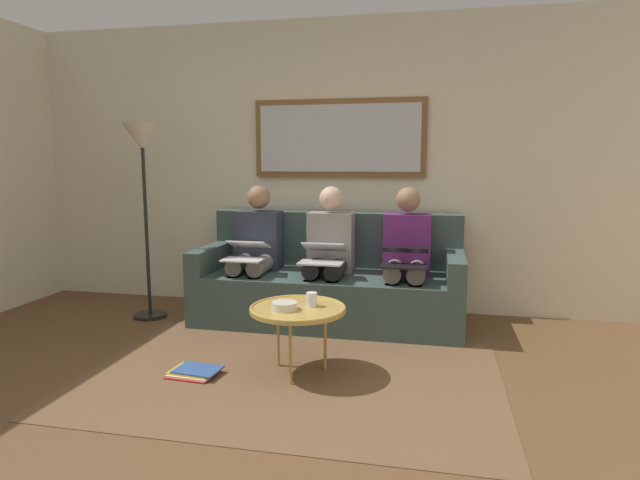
# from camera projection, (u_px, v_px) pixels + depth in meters

# --- Properties ---
(ground_plane) EXTENTS (6.00, 5.20, 0.10)m
(ground_plane) POSITION_uv_depth(u_px,v_px,m) (246.00, 454.00, 2.59)
(ground_plane) COLOR brown
(wall_rear) EXTENTS (6.00, 0.12, 2.60)m
(wall_rear) POSITION_uv_depth(u_px,v_px,m) (341.00, 166.00, 4.91)
(wall_rear) COLOR beige
(wall_rear) RESTS_ON ground_plane
(area_rug) EXTENTS (2.60, 1.80, 0.01)m
(area_rug) POSITION_uv_depth(u_px,v_px,m) (292.00, 375.00, 3.41)
(area_rug) COLOR brown
(area_rug) RESTS_ON ground_plane
(couch) EXTENTS (2.20, 0.90, 0.90)m
(couch) POSITION_uv_depth(u_px,v_px,m) (330.00, 284.00, 4.59)
(couch) COLOR #384C47
(couch) RESTS_ON ground_plane
(framed_mirror) EXTENTS (1.54, 0.05, 0.69)m
(framed_mirror) POSITION_uv_depth(u_px,v_px,m) (339.00, 138.00, 4.78)
(framed_mirror) COLOR brown
(coffee_table) EXTENTS (0.61, 0.61, 0.45)m
(coffee_table) POSITION_uv_depth(u_px,v_px,m) (298.00, 310.00, 3.39)
(coffee_table) COLOR tan
(coffee_table) RESTS_ON ground_plane
(cup) EXTENTS (0.07, 0.07, 0.09)m
(cup) POSITION_uv_depth(u_px,v_px,m) (312.00, 299.00, 3.41)
(cup) COLOR silver
(cup) RESTS_ON coffee_table
(bowl) EXTENTS (0.16, 0.16, 0.05)m
(bowl) POSITION_uv_depth(u_px,v_px,m) (284.00, 306.00, 3.33)
(bowl) COLOR beige
(bowl) RESTS_ON coffee_table
(person_left) EXTENTS (0.38, 0.58, 1.14)m
(person_left) POSITION_uv_depth(u_px,v_px,m) (406.00, 254.00, 4.35)
(person_left) COLOR #66236B
(person_left) RESTS_ON couch
(laptop_black) EXTENTS (0.35, 0.34, 0.15)m
(laptop_black) POSITION_uv_depth(u_px,v_px,m) (405.00, 257.00, 4.11)
(laptop_black) COLOR black
(person_middle) EXTENTS (0.38, 0.58, 1.14)m
(person_middle) POSITION_uv_depth(u_px,v_px,m) (329.00, 251.00, 4.48)
(person_middle) COLOR gray
(person_middle) RESTS_ON couch
(laptop_silver) EXTENTS (0.34, 0.35, 0.16)m
(laptop_silver) POSITION_uv_depth(u_px,v_px,m) (323.00, 254.00, 4.25)
(laptop_silver) COLOR silver
(person_right) EXTENTS (0.38, 0.58, 1.14)m
(person_right) POSITION_uv_depth(u_px,v_px,m) (256.00, 248.00, 4.61)
(person_right) COLOR #2D3342
(person_right) RESTS_ON couch
(laptop_white) EXTENTS (0.32, 0.34, 0.15)m
(laptop_white) POSITION_uv_depth(u_px,v_px,m) (246.00, 251.00, 4.38)
(laptop_white) COLOR white
(magazine_stack) EXTENTS (0.33, 0.24, 0.04)m
(magazine_stack) POSITION_uv_depth(u_px,v_px,m) (194.00, 372.00, 3.41)
(magazine_stack) COLOR red
(magazine_stack) RESTS_ON ground_plane
(standing_lamp) EXTENTS (0.32, 0.32, 1.66)m
(standing_lamp) POSITION_uv_depth(u_px,v_px,m) (143.00, 158.00, 4.50)
(standing_lamp) COLOR black
(standing_lamp) RESTS_ON ground_plane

